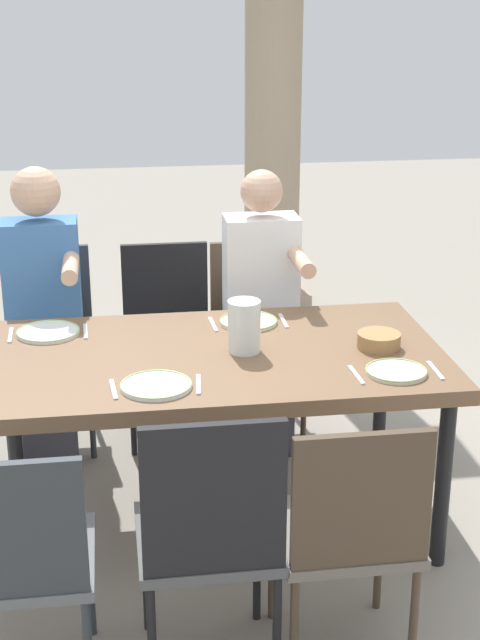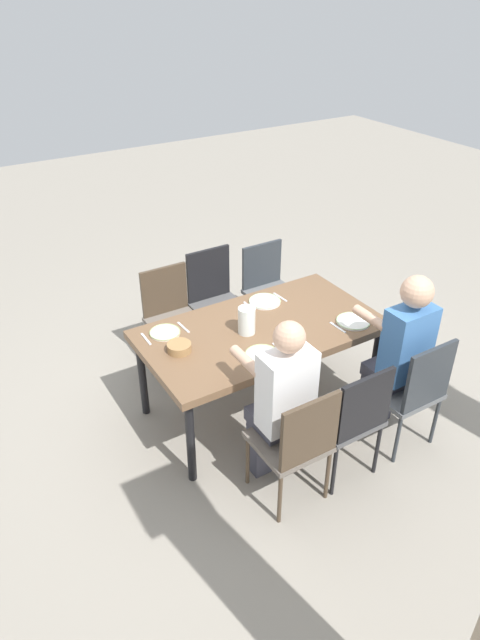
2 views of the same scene
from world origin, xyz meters
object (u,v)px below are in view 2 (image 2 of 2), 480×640
object	(u,v)px
diner_man_white	(279,401)
bread_basket	(179,347)
dining_table	(261,334)
chair_mid_south	(215,297)
chair_west_south	(268,285)
plate_2	(262,355)
chair_west_north	(413,388)
chair_mid_north	(350,415)
diner_woman_green	(399,352)
plate_0	(353,321)
chair_east_south	(171,313)
plate_3	(165,332)
chair_east_north	(297,440)
water_pitcher	(246,321)
plate_1	(265,301)

from	to	relation	value
diner_man_white	bread_basket	world-z (taller)	diner_man_white
dining_table	chair_mid_south	world-z (taller)	chair_mid_south
chair_west_south	diner_man_white	distance (m)	1.92
dining_table	plate_2	world-z (taller)	plate_2
chair_mid_south	bread_basket	world-z (taller)	chair_mid_south
chair_west_north	chair_mid_north	world-z (taller)	chair_west_north
chair_west_south	diner_woman_green	size ratio (longest dim) A/B	0.65
plate_0	bread_basket	size ratio (longest dim) A/B	1.51
diner_woman_green	chair_mid_south	bearing A→B (deg)	-71.05
chair_west_north	diner_woman_green	distance (m)	0.27
chair_west_south	plate_2	bearing A→B (deg)	54.35
plate_0	chair_mid_north	bearing A→B (deg)	49.32
chair_mid_north	chair_east_south	xyz separation A→B (m)	(0.43, -1.82, -0.01)
diner_woman_green	plate_2	bearing A→B (deg)	-26.25
chair_mid_north	plate_3	distance (m)	1.45
chair_east_north	plate_3	distance (m)	1.28
chair_mid_south	water_pitcher	world-z (taller)	same
water_pitcher	diner_man_white	bearing A→B (deg)	74.56
chair_mid_south	chair_east_north	bearing A→B (deg)	76.63
plate_0	chair_east_north	bearing A→B (deg)	32.50
chair_east_south	plate_1	world-z (taller)	chair_east_south
chair_west_south	plate_2	world-z (taller)	chair_west_south
plate_3	plate_2	bearing A→B (deg)	126.87
plate_1	plate_3	distance (m)	0.88
dining_table	water_pitcher	bearing A→B (deg)	-1.78
chair_mid_north	chair_west_north	bearing A→B (deg)	179.74
chair_east_south	plate_0	distance (m)	1.56
chair_east_south	plate_3	world-z (taller)	chair_east_south
dining_table	chair_mid_north	distance (m)	0.93
chair_west_north	chair_mid_south	bearing A→B (deg)	-72.67
plate_3	water_pitcher	distance (m)	0.60
plate_3	plate_1	bearing A→B (deg)	-179.85
plate_2	water_pitcher	world-z (taller)	water_pitcher
chair_mid_south	plate_3	world-z (taller)	chair_mid_south
plate_2	bread_basket	bearing A→B (deg)	-36.92
water_pitcher	chair_west_south	bearing A→B (deg)	-131.80
plate_0	water_pitcher	bearing A→B (deg)	-21.78
diner_woman_green	dining_table	bearing A→B (deg)	-47.43
chair_east_north	plate_1	size ratio (longest dim) A/B	3.58
bread_basket	chair_west_south	bearing A→B (deg)	-146.98
plate_2	diner_woman_green	bearing A→B (deg)	153.75
chair_west_north	plate_3	world-z (taller)	chair_west_north
dining_table	chair_west_south	distance (m)	1.15
dining_table	diner_woman_green	world-z (taller)	diner_woman_green
chair_mid_north	plate_1	world-z (taller)	chair_mid_north
plate_1	water_pitcher	distance (m)	0.47
chair_mid_south	plate_3	distance (m)	1.00
plate_1	plate_2	xyz separation A→B (m)	(0.42, 0.61, 0.00)
chair_east_north	chair_east_south	bearing A→B (deg)	-90.00
chair_mid_north	chair_east_south	bearing A→B (deg)	-76.59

